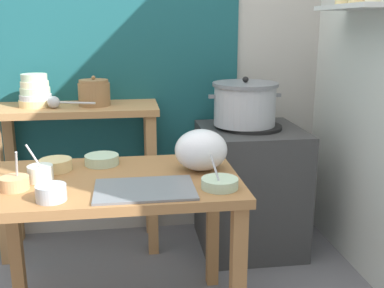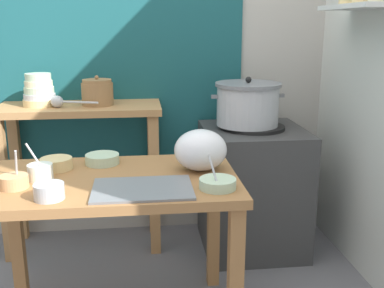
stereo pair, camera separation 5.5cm
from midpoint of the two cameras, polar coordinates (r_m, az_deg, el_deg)
The scene contains 16 objects.
wall_back at distance 2.98m, azimuth -8.97°, elevation 13.41°, with size 4.40×0.12×2.60m.
prep_table at distance 2.04m, azimuth -10.64°, elevation -7.16°, with size 1.10×0.66×0.72m.
back_shelf_table at distance 2.82m, azimuth -14.61°, elevation 0.21°, with size 0.96×0.40×0.90m.
stove_block at distance 2.85m, azimuth 6.64°, elevation -5.45°, with size 0.60×0.61×0.78m.
steamer_pot at distance 2.73m, azimuth 6.04°, elevation 5.04°, with size 0.44×0.39×0.29m.
clay_pot at distance 2.75m, azimuth -12.70°, elevation 6.26°, with size 0.18×0.18×0.18m.
bowl_stack_enamel at distance 2.81m, azimuth -19.55°, elevation 6.14°, with size 0.19×0.19×0.19m.
ladle at distance 2.72m, azimuth -17.25°, elevation 5.00°, with size 0.27×0.11×0.07m.
serving_tray at distance 1.84m, azimuth -6.78°, elevation -5.64°, with size 0.40×0.28×0.01m, color slate.
plastic_bag at distance 2.06m, azimuth 0.37°, elevation -0.75°, with size 0.24×0.22×0.19m, color white.
prep_bowl_0 at distance 2.17m, azimuth -17.37°, elevation -2.43°, with size 0.14×0.14×0.05m.
prep_bowl_1 at distance 1.81m, azimuth -18.05°, elevation -5.75°, with size 0.11×0.11×0.06m.
prep_bowl_2 at distance 1.85m, azimuth 2.63°, elevation -4.85°, with size 0.15×0.15×0.14m.
prep_bowl_3 at distance 2.20m, azimuth -11.92°, elevation -1.88°, with size 0.16×0.16×0.05m.
prep_bowl_4 at distance 2.04m, azimuth -19.17°, elevation -3.39°, with size 0.11×0.11×0.17m.
prep_bowl_5 at distance 1.97m, azimuth -22.08°, elevation -4.48°, with size 0.12×0.12×0.16m.
Camera 1 is at (0.09, -1.88, 1.36)m, focal length 42.66 mm.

